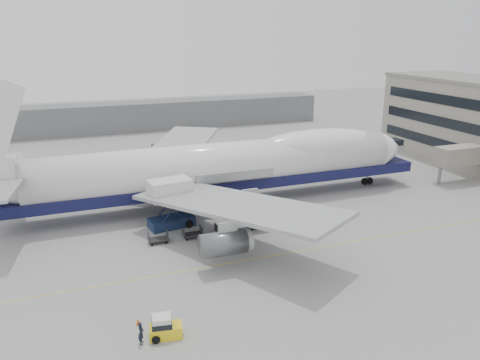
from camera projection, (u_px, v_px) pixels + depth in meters
name	position (u px, v px, depth m)	size (l,w,h in m)	color
ground	(252.00, 235.00, 57.04)	(260.00, 260.00, 0.00)	gray
apron_line	(272.00, 256.00, 51.68)	(60.00, 0.15, 0.01)	gold
hangar	(109.00, 118.00, 115.21)	(110.00, 8.00, 7.00)	slate
airliner	(225.00, 165.00, 66.29)	(67.00, 55.30, 19.98)	white
catering_truck	(170.00, 201.00, 58.51)	(5.93, 4.48, 6.23)	navy
baggage_tug	(164.00, 328.00, 37.69)	(2.81, 1.80, 1.91)	yellow
ground_worker	(141.00, 333.00, 36.83)	(0.70, 0.46, 1.91)	black
traffic_cone	(138.00, 321.00, 39.45)	(0.40, 0.40, 0.59)	#FD5A0D
dolly_0	(158.00, 239.00, 54.68)	(2.30, 1.35, 1.30)	#2D2D30
dolly_1	(192.00, 234.00, 56.05)	(2.30, 1.35, 1.30)	#2D2D30
dolly_2	(225.00, 229.00, 57.42)	(2.30, 1.35, 1.30)	#2D2D30
dolly_3	(256.00, 224.00, 58.79)	(2.30, 1.35, 1.30)	#2D2D30
dolly_4	(285.00, 220.00, 60.16)	(2.30, 1.35, 1.30)	#2D2D30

